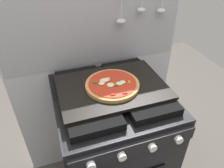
% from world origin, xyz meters
% --- Properties ---
extents(kitchen_backsplash, '(1.10, 0.08, 1.55)m').
position_xyz_m(kitchen_backsplash, '(0.00, 0.33, 0.79)').
color(kitchen_backsplash, silver).
rests_on(kitchen_backsplash, ground_plane).
extents(stove, '(0.60, 0.64, 0.90)m').
position_xyz_m(stove, '(-0.00, -0.00, 0.45)').
color(stove, black).
rests_on(stove, ground_plane).
extents(baking_tray, '(0.54, 0.38, 0.02)m').
position_xyz_m(baking_tray, '(0.00, 0.00, 0.91)').
color(baking_tray, black).
rests_on(baking_tray, stove).
extents(pizza_left, '(0.27, 0.27, 0.03)m').
position_xyz_m(pizza_left, '(-0.00, -0.01, 0.93)').
color(pizza_left, '#C18947').
rests_on(pizza_left, baking_tray).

